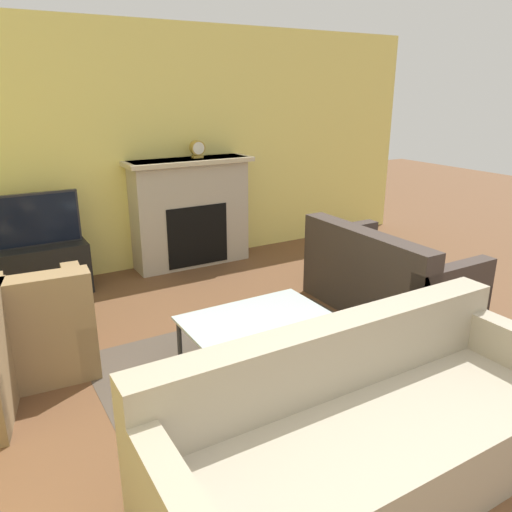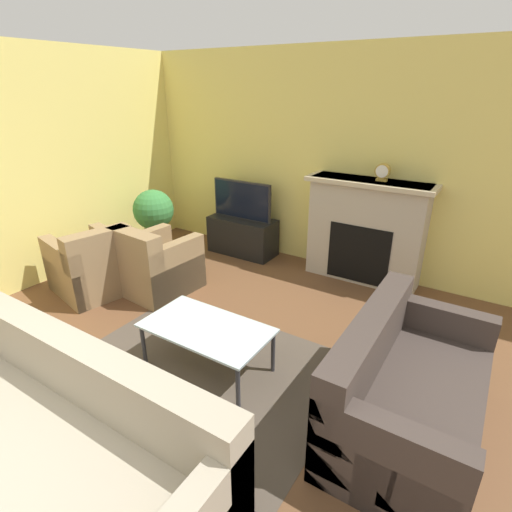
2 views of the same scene
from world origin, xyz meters
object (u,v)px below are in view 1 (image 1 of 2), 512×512
at_px(armchair_accent, 42,330).
at_px(coffee_table, 254,320).
at_px(couch_sectional, 364,435).
at_px(tv, 31,220).
at_px(couch_loveseat, 385,281).
at_px(mantel_clock, 197,149).

xyz_separation_m(armchair_accent, coffee_table, (1.37, -0.78, 0.07)).
distance_m(couch_sectional, armchair_accent, 2.45).
bearing_deg(tv, armchair_accent, -97.02).
xyz_separation_m(couch_loveseat, coffee_table, (-1.56, -0.23, 0.08)).
distance_m(coffee_table, mantel_clock, 2.67).
distance_m(tv, couch_sectional, 3.79).
relative_size(tv, couch_sectional, 0.38).
distance_m(armchair_accent, mantel_clock, 2.79).
height_order(tv, couch_sectional, tv).
bearing_deg(armchair_accent, mantel_clock, -137.04).
relative_size(armchair_accent, mantel_clock, 4.35).
distance_m(armchair_accent, coffee_table, 1.58).
height_order(couch_sectional, coffee_table, couch_sectional).
relative_size(armchair_accent, coffee_table, 0.81).
relative_size(coffee_table, mantel_clock, 5.39).
distance_m(couch_loveseat, mantel_clock, 2.57).
bearing_deg(mantel_clock, armchair_accent, -141.49).
relative_size(couch_sectional, coffee_table, 2.20).
xyz_separation_m(tv, couch_loveseat, (2.74, -2.04, -0.49)).
bearing_deg(tv, couch_loveseat, -36.68).
xyz_separation_m(coffee_table, mantel_clock, (0.65, 2.39, 0.98)).
xyz_separation_m(tv, mantel_clock, (1.84, 0.11, 0.57)).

